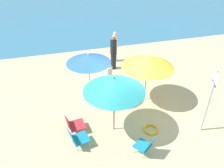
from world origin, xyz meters
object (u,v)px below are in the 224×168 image
at_px(umbrella_yellow, 148,61).
at_px(person_b, 115,47).
at_px(beach_chair_a, 146,145).
at_px(person_c, 113,53).
at_px(person_a, 108,73).
at_px(warning_sign, 211,95).
at_px(umbrella_teal, 114,85).
at_px(umbrella_blue, 88,59).
at_px(beach_chair_c, 74,125).
at_px(beach_chair_b, 77,138).
at_px(swim_ring, 151,129).

distance_m(umbrella_yellow, person_b, 3.70).
distance_m(beach_chair_a, person_c, 5.39).
xyz_separation_m(person_a, person_c, (0.59, 1.12, 0.38)).
bearing_deg(person_a, warning_sign, 101.54).
bearing_deg(person_a, person_b, -134.17).
relative_size(umbrella_teal, person_a, 2.21).
distance_m(beach_chair_a, warning_sign, 2.50).
xyz_separation_m(umbrella_yellow, umbrella_blue, (-2.07, 0.58, 0.10)).
distance_m(umbrella_teal, person_b, 5.18).
bearing_deg(person_b, person_c, 175.88).
height_order(umbrella_teal, beach_chair_a, umbrella_teal).
xyz_separation_m(beach_chair_a, beach_chair_c, (-1.91, 1.52, -0.08)).
relative_size(umbrella_blue, beach_chair_a, 3.00).
xyz_separation_m(umbrella_blue, person_c, (1.58, 2.23, -0.96)).
distance_m(beach_chair_b, person_b, 5.96).
height_order(umbrella_yellow, umbrella_teal, umbrella_teal).
bearing_deg(beach_chair_c, beach_chair_a, -44.71).
bearing_deg(umbrella_teal, warning_sign, -16.53).
height_order(umbrella_blue, umbrella_teal, umbrella_teal).
bearing_deg(beach_chair_a, person_a, -34.25).
bearing_deg(person_c, umbrella_yellow, -76.89).
xyz_separation_m(beach_chair_a, person_a, (-0.04, 4.22, 0.11)).
distance_m(beach_chair_c, person_c, 4.58).
height_order(umbrella_teal, warning_sign, warning_sign).
height_order(umbrella_blue, beach_chair_a, umbrella_blue).
relative_size(person_b, swim_ring, 3.10).
relative_size(umbrella_teal, person_c, 1.23).
relative_size(umbrella_blue, warning_sign, 0.89).
height_order(beach_chair_a, person_c, person_c).
bearing_deg(beach_chair_c, person_b, 52.81).
xyz_separation_m(beach_chair_b, beach_chair_c, (-0.02, 0.67, -0.04)).
height_order(umbrella_yellow, swim_ring, umbrella_yellow).
height_order(umbrella_blue, person_b, umbrella_blue).
relative_size(person_a, swim_ring, 1.82).
bearing_deg(warning_sign, person_b, 130.16).
xyz_separation_m(person_c, swim_ring, (0.02, -4.49, -0.81)).
xyz_separation_m(beach_chair_c, swim_ring, (2.48, -0.67, -0.24)).
bearing_deg(beach_chair_a, swim_ring, -68.67).
bearing_deg(umbrella_teal, beach_chair_b, -163.08).
relative_size(umbrella_blue, beach_chair_c, 3.17).
distance_m(beach_chair_a, beach_chair_b, 2.07).
xyz_separation_m(beach_chair_a, person_c, (0.55, 5.34, 0.49)).
distance_m(umbrella_blue, person_c, 2.90).
height_order(umbrella_yellow, person_c, umbrella_yellow).
bearing_deg(beach_chair_a, umbrella_teal, -8.73).
distance_m(umbrella_teal, beach_chair_c, 2.02).
bearing_deg(beach_chair_b, person_a, 48.09).
height_order(umbrella_teal, person_c, umbrella_teal).
xyz_separation_m(beach_chair_c, warning_sign, (4.11, -1.11, 1.18)).
relative_size(umbrella_yellow, person_c, 1.19).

